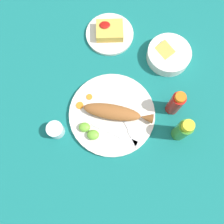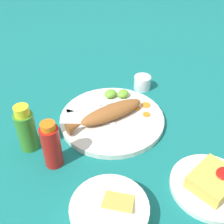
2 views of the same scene
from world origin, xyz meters
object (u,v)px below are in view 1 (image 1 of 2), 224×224
at_px(hot_sauce_bottle_red, 176,103).
at_px(guacamole_bowl, 169,54).
at_px(fork_near, 128,128).
at_px(side_plate_fries, 110,34).
at_px(main_plate, 112,114).
at_px(salt_cup, 56,130).
at_px(fork_far, 118,135).
at_px(fried_fish, 116,113).
at_px(hot_sauce_bottle_green, 183,130).

relative_size(hot_sauce_bottle_red, guacamole_bowl, 0.81).
relative_size(fork_near, side_plate_fries, 0.85).
relative_size(main_plate, side_plate_fries, 1.64).
relative_size(fork_near, salt_cup, 2.80).
relative_size(fork_far, guacamole_bowl, 0.97).
xyz_separation_m(hot_sauce_bottle_red, guacamole_bowl, (-0.00, -0.22, -0.04)).
height_order(fried_fish, guacamole_bowl, guacamole_bowl).
bearing_deg(hot_sauce_bottle_red, main_plate, 4.44).
height_order(hot_sauce_bottle_green, side_plate_fries, hot_sauce_bottle_green).
relative_size(main_plate, guacamole_bowl, 1.88).
height_order(main_plate, side_plate_fries, main_plate).
bearing_deg(hot_sauce_bottle_green, fork_far, 0.94).
relative_size(side_plate_fries, guacamole_bowl, 1.15).
bearing_deg(fork_far, hot_sauce_bottle_red, 51.20).
bearing_deg(fork_near, main_plate, -159.29).
distance_m(hot_sauce_bottle_green, guacamole_bowl, 0.33).
relative_size(fork_near, fork_far, 1.01).
relative_size(fried_fish, side_plate_fries, 1.32).
distance_m(hot_sauce_bottle_red, salt_cup, 0.46).
bearing_deg(side_plate_fries, fried_fish, 91.77).
bearing_deg(hot_sauce_bottle_green, guacamole_bowl, -88.05).
bearing_deg(fried_fish, side_plate_fries, -76.59).
bearing_deg(main_plate, salt_cup, 15.81).
bearing_deg(fork_far, guacamole_bowl, 81.53).
distance_m(fried_fish, hot_sauce_bottle_green, 0.25).
relative_size(hot_sauce_bottle_red, hot_sauce_bottle_green, 0.98).
bearing_deg(salt_cup, hot_sauce_bottle_green, 177.26).
xyz_separation_m(fork_far, guacamole_bowl, (-0.22, -0.33, 0.01)).
xyz_separation_m(fork_near, salt_cup, (0.28, 0.00, 0.00)).
bearing_deg(hot_sauce_bottle_green, hot_sauce_bottle_red, -81.44).
bearing_deg(guacamole_bowl, fried_fish, 47.41).
bearing_deg(hot_sauce_bottle_red, guacamole_bowl, -91.05).
xyz_separation_m(main_plate, fork_near, (-0.06, 0.06, 0.01)).
relative_size(hot_sauce_bottle_green, guacamole_bowl, 0.82).
relative_size(fork_near, hot_sauce_bottle_red, 1.21).
xyz_separation_m(fork_near, guacamole_bowl, (-0.18, -0.30, 0.01)).
distance_m(fork_near, hot_sauce_bottle_green, 0.20).
bearing_deg(salt_cup, fork_near, -179.97).
height_order(fork_near, salt_cup, salt_cup).
distance_m(main_plate, hot_sauce_bottle_red, 0.24).
bearing_deg(salt_cup, hot_sauce_bottle_red, -170.05).
relative_size(fork_near, hot_sauce_bottle_green, 1.19).
bearing_deg(fork_near, fork_far, -82.90).
bearing_deg(fork_far, fried_fish, 118.41).
bearing_deg(salt_cup, guacamole_bowl, -146.23).
bearing_deg(hot_sauce_bottle_green, fork_near, -6.72).
height_order(main_plate, salt_cup, salt_cup).
xyz_separation_m(fork_near, side_plate_fries, (0.06, -0.42, -0.01)).
bearing_deg(guacamole_bowl, fork_far, 56.08).
xyz_separation_m(main_plate, fork_far, (-0.02, 0.09, 0.01)).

